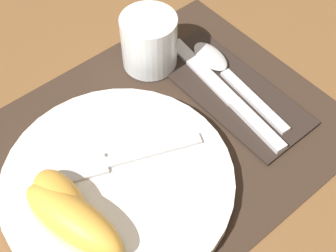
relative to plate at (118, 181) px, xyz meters
name	(u,v)px	position (x,y,z in m)	size (l,w,h in m)	color
ground_plane	(165,137)	(0.09, 0.02, -0.01)	(3.00, 3.00, 0.00)	brown
placemat	(165,136)	(0.09, 0.02, -0.01)	(0.42, 0.35, 0.00)	#38281E
plate	(118,181)	(0.00, 0.00, 0.00)	(0.27, 0.27, 0.02)	white
juice_glass	(149,44)	(0.15, 0.13, 0.03)	(0.08, 0.08, 0.08)	silver
napkin	(231,90)	(0.20, 0.02, -0.01)	(0.10, 0.23, 0.00)	#2D231E
knife	(226,94)	(0.19, 0.02, 0.00)	(0.04, 0.23, 0.01)	silver
spoon	(222,68)	(0.22, 0.05, 0.00)	(0.04, 0.19, 0.01)	silver
fork	(113,161)	(0.01, 0.02, 0.01)	(0.18, 0.09, 0.00)	silver
citrus_wedge_0	(61,205)	(-0.07, 0.00, 0.02)	(0.06, 0.10, 0.04)	#F4DB84
citrus_wedge_1	(73,220)	(-0.07, -0.02, 0.03)	(0.08, 0.14, 0.04)	#F4DB84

